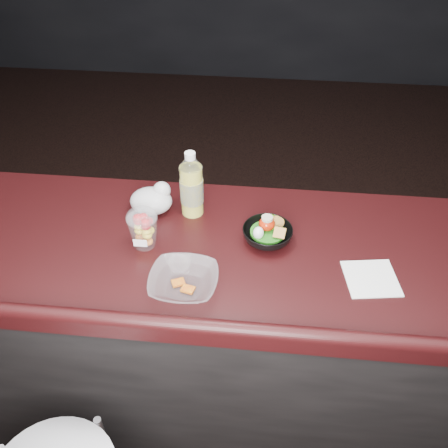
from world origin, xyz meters
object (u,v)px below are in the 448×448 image
Objects in this scene: lemonade_bottle at (192,188)px; snack_bowl at (267,233)px; green_apple at (270,224)px; fruit_cup at (143,227)px; takeout_bowl at (184,282)px.

snack_bowl is at bearing -25.28° from lemonade_bottle.
snack_bowl is at bearing -100.58° from green_apple.
lemonade_bottle is at bearing 54.71° from fruit_cup.
fruit_cup is at bearing -165.67° from green_apple.
lemonade_bottle reaches higher than fruit_cup.
snack_bowl is (-0.01, -0.05, -0.00)m from green_apple.
fruit_cup reaches higher than green_apple.
lemonade_bottle reaches higher than snack_bowl.
snack_bowl reaches higher than green_apple.
snack_bowl is at bearing 45.01° from takeout_bowl.
fruit_cup reaches higher than snack_bowl.
lemonade_bottle is 0.30m from green_apple.
lemonade_bottle reaches higher than takeout_bowl.
lemonade_bottle is 1.44× the size of snack_bowl.
green_apple is 0.05m from snack_bowl.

